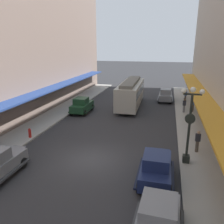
{
  "coord_description": "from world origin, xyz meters",
  "views": [
    {
      "loc": [
        4.83,
        -13.59,
        7.79
      ],
      "look_at": [
        0.0,
        6.0,
        1.8
      ],
      "focal_mm": 36.3,
      "sensor_mm": 36.0,
      "label": 1
    }
  ],
  "objects_px": {
    "lamp_post_with_clock": "(190,123)",
    "pedestrian_1": "(198,141)",
    "pedestrian_0": "(185,96)",
    "pedestrian_2": "(184,105)",
    "pedestrian_3": "(193,105)",
    "streetcar": "(131,92)",
    "parked_car_3": "(157,224)",
    "parked_car_1": "(82,105)",
    "parked_car_0": "(165,95)",
    "parked_car_4": "(156,167)",
    "fire_hydrant": "(30,133)"
  },
  "relations": [
    {
      "from": "pedestrian_2",
      "to": "pedestrian_3",
      "type": "distance_m",
      "value": 1.19
    },
    {
      "from": "streetcar",
      "to": "pedestrian_3",
      "type": "distance_m",
      "value": 7.77
    },
    {
      "from": "parked_car_3",
      "to": "pedestrian_3",
      "type": "height_order",
      "value": "parked_car_3"
    },
    {
      "from": "parked_car_1",
      "to": "pedestrian_0",
      "type": "xyz_separation_m",
      "value": [
        12.3,
        8.06,
        0.05
      ]
    },
    {
      "from": "parked_car_0",
      "to": "lamp_post_with_clock",
      "type": "distance_m",
      "value": 18.2
    },
    {
      "from": "parked_car_0",
      "to": "parked_car_1",
      "type": "xyz_separation_m",
      "value": [
        -9.56,
        -8.14,
        0.0
      ]
    },
    {
      "from": "lamp_post_with_clock",
      "to": "pedestrian_0",
      "type": "distance_m",
      "value": 18.06
    },
    {
      "from": "parked_car_3",
      "to": "streetcar",
      "type": "bearing_deg",
      "value": 102.22
    },
    {
      "from": "pedestrian_2",
      "to": "parked_car_3",
      "type": "bearing_deg",
      "value": -96.17
    },
    {
      "from": "fire_hydrant",
      "to": "parked_car_4",
      "type": "bearing_deg",
      "value": -19.25
    },
    {
      "from": "fire_hydrant",
      "to": "pedestrian_2",
      "type": "relative_size",
      "value": 0.49
    },
    {
      "from": "streetcar",
      "to": "pedestrian_0",
      "type": "distance_m",
      "value": 8.21
    },
    {
      "from": "parked_car_1",
      "to": "fire_hydrant",
      "type": "height_order",
      "value": "parked_car_1"
    },
    {
      "from": "streetcar",
      "to": "lamp_post_with_clock",
      "type": "distance_m",
      "value": 15.22
    },
    {
      "from": "parked_car_4",
      "to": "pedestrian_1",
      "type": "xyz_separation_m",
      "value": [
        2.77,
        4.35,
        0.05
      ]
    },
    {
      "from": "fire_hydrant",
      "to": "lamp_post_with_clock",
      "type": "bearing_deg",
      "value": -5.68
    },
    {
      "from": "parked_car_1",
      "to": "streetcar",
      "type": "relative_size",
      "value": 0.44
    },
    {
      "from": "parked_car_0",
      "to": "parked_car_3",
      "type": "xyz_separation_m",
      "value": [
        0.16,
        -25.02,
        0.0
      ]
    },
    {
      "from": "parked_car_0",
      "to": "parked_car_4",
      "type": "distance_m",
      "value": 20.53
    },
    {
      "from": "parked_car_4",
      "to": "pedestrian_3",
      "type": "distance_m",
      "value": 15.79
    },
    {
      "from": "parked_car_0",
      "to": "parked_car_4",
      "type": "xyz_separation_m",
      "value": [
        -0.15,
        -20.53,
        0.0
      ]
    },
    {
      "from": "lamp_post_with_clock",
      "to": "pedestrian_0",
      "type": "bearing_deg",
      "value": 86.79
    },
    {
      "from": "pedestrian_1",
      "to": "pedestrian_3",
      "type": "distance_m",
      "value": 11.08
    },
    {
      "from": "pedestrian_0",
      "to": "pedestrian_2",
      "type": "xyz_separation_m",
      "value": [
        -0.49,
        -5.62,
        0.02
      ]
    },
    {
      "from": "parked_car_1",
      "to": "parked_car_3",
      "type": "distance_m",
      "value": 19.48
    },
    {
      "from": "streetcar",
      "to": "pedestrian_2",
      "type": "height_order",
      "value": "streetcar"
    },
    {
      "from": "pedestrian_1",
      "to": "pedestrian_2",
      "type": "bearing_deg",
      "value": 91.99
    },
    {
      "from": "pedestrian_3",
      "to": "pedestrian_0",
      "type": "bearing_deg",
      "value": 96.15
    },
    {
      "from": "parked_car_1",
      "to": "pedestrian_2",
      "type": "height_order",
      "value": "parked_car_1"
    },
    {
      "from": "parked_car_1",
      "to": "pedestrian_0",
      "type": "bearing_deg",
      "value": 33.23
    },
    {
      "from": "parked_car_0",
      "to": "pedestrian_1",
      "type": "xyz_separation_m",
      "value": [
        2.61,
        -16.18,
        0.05
      ]
    },
    {
      "from": "pedestrian_0",
      "to": "pedestrian_1",
      "type": "height_order",
      "value": "same"
    },
    {
      "from": "parked_car_1",
      "to": "streetcar",
      "type": "height_order",
      "value": "streetcar"
    },
    {
      "from": "pedestrian_1",
      "to": "pedestrian_3",
      "type": "relative_size",
      "value": 0.98
    },
    {
      "from": "parked_car_3",
      "to": "pedestrian_2",
      "type": "relative_size",
      "value": 2.58
    },
    {
      "from": "parked_car_0",
      "to": "streetcar",
      "type": "relative_size",
      "value": 0.44
    },
    {
      "from": "parked_car_0",
      "to": "pedestrian_0",
      "type": "xyz_separation_m",
      "value": [
        2.74,
        -0.09,
        0.05
      ]
    },
    {
      "from": "parked_car_3",
      "to": "lamp_post_with_clock",
      "type": "bearing_deg",
      "value": 77.38
    },
    {
      "from": "pedestrian_3",
      "to": "pedestrian_1",
      "type": "bearing_deg",
      "value": -93.45
    },
    {
      "from": "streetcar",
      "to": "fire_hydrant",
      "type": "xyz_separation_m",
      "value": [
        -6.65,
        -12.63,
        -1.34
      ]
    },
    {
      "from": "parked_car_1",
      "to": "parked_car_0",
      "type": "bearing_deg",
      "value": 40.42
    },
    {
      "from": "parked_car_4",
      "to": "streetcar",
      "type": "distance_m",
      "value": 16.99
    },
    {
      "from": "parked_car_1",
      "to": "parked_car_3",
      "type": "bearing_deg",
      "value": -60.06
    },
    {
      "from": "lamp_post_with_clock",
      "to": "streetcar",
      "type": "bearing_deg",
      "value": 113.7
    },
    {
      "from": "fire_hydrant",
      "to": "pedestrian_2",
      "type": "xyz_separation_m",
      "value": [
        13.27,
        11.03,
        0.45
      ]
    },
    {
      "from": "streetcar",
      "to": "parked_car_3",
      "type": "bearing_deg",
      "value": -77.78
    },
    {
      "from": "streetcar",
      "to": "lamp_post_with_clock",
      "type": "height_order",
      "value": "lamp_post_with_clock"
    },
    {
      "from": "pedestrian_2",
      "to": "parked_car_0",
      "type": "bearing_deg",
      "value": 111.5
    },
    {
      "from": "pedestrian_0",
      "to": "pedestrian_1",
      "type": "relative_size",
      "value": 1.0
    },
    {
      "from": "lamp_post_with_clock",
      "to": "pedestrian_1",
      "type": "relative_size",
      "value": 3.15
    }
  ]
}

